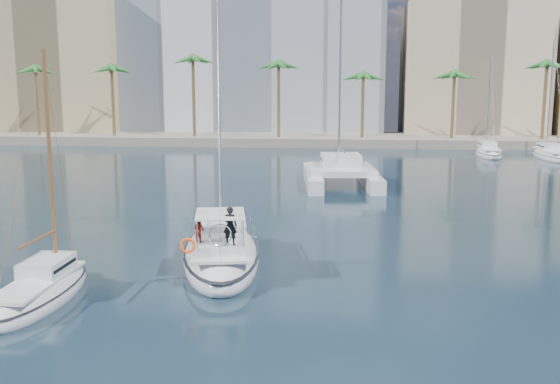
# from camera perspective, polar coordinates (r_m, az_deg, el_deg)

# --- Properties ---
(ground) EXTENTS (160.00, 160.00, 0.00)m
(ground) POSITION_cam_1_polar(r_m,az_deg,el_deg) (28.89, -0.69, -6.58)
(ground) COLOR black
(ground) RESTS_ON ground
(quay) EXTENTS (120.00, 14.00, 1.20)m
(quay) POSITION_cam_1_polar(r_m,az_deg,el_deg) (88.92, 3.81, 4.83)
(quay) COLOR gray
(quay) RESTS_ON ground
(building_modern) EXTENTS (42.00, 16.00, 28.00)m
(building_modern) POSITION_cam_1_polar(r_m,az_deg,el_deg) (101.86, -2.79, 13.00)
(building_modern) COLOR silver
(building_modern) RESTS_ON ground
(building_tan_left) EXTENTS (22.00, 14.00, 22.00)m
(building_tan_left) POSITION_cam_1_polar(r_m,az_deg,el_deg) (106.64, -19.56, 10.70)
(building_tan_left) COLOR tan
(building_tan_left) RESTS_ON ground
(building_beige) EXTENTS (20.00, 14.00, 20.00)m
(building_beige) POSITION_cam_1_polar(r_m,az_deg,el_deg) (99.37, 17.07, 10.37)
(building_beige) COLOR beige
(building_beige) RESTS_ON ground
(palm_left) EXTENTS (3.60, 3.60, 12.30)m
(palm_left) POSITION_cam_1_polar(r_m,az_deg,el_deg) (92.39, -18.19, 10.57)
(palm_left) COLOR brown
(palm_left) RESTS_ON ground
(palm_centre) EXTENTS (3.60, 3.60, 12.30)m
(palm_centre) POSITION_cam_1_polar(r_m,az_deg,el_deg) (84.64, 3.78, 11.15)
(palm_centre) COLOR brown
(palm_centre) RESTS_ON ground
(main_sloop) EXTENTS (5.49, 11.33, 16.14)m
(main_sloop) POSITION_cam_1_polar(r_m,az_deg,el_deg) (29.14, -5.41, -5.44)
(main_sloop) COLOR silver
(main_sloop) RESTS_ON ground
(small_sloop) EXTENTS (2.24, 6.99, 10.02)m
(small_sloop) POSITION_cam_1_polar(r_m,az_deg,el_deg) (25.64, -21.02, -8.46)
(small_sloop) COLOR silver
(small_sloop) RESTS_ON ground
(catamaran) EXTENTS (6.92, 12.16, 17.04)m
(catamaran) POSITION_cam_1_polar(r_m,az_deg,el_deg) (51.95, 5.57, 1.95)
(catamaran) COLOR silver
(catamaran) RESTS_ON ground
(seagull) EXTENTS (1.19, 0.51, 0.22)m
(seagull) POSITION_cam_1_polar(r_m,az_deg,el_deg) (31.01, -3.20, -4.07)
(seagull) COLOR silver
(seagull) RESTS_ON ground
(moored_yacht_a) EXTENTS (3.37, 9.52, 11.90)m
(moored_yacht_a) POSITION_cam_1_polar(r_m,az_deg,el_deg) (76.85, 18.50, 3.14)
(moored_yacht_a) COLOR silver
(moored_yacht_a) RESTS_ON ground
(moored_yacht_b) EXTENTS (3.32, 10.83, 13.72)m
(moored_yacht_b) POSITION_cam_1_polar(r_m,az_deg,el_deg) (76.63, 23.57, 2.82)
(moored_yacht_b) COLOR silver
(moored_yacht_b) RESTS_ON ground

